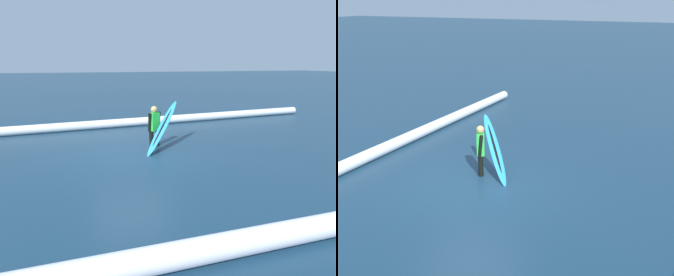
% 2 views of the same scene
% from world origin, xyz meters
% --- Properties ---
extents(ground_plane, '(171.47, 171.47, 0.00)m').
position_xyz_m(ground_plane, '(0.00, 0.00, 0.00)').
color(ground_plane, '#19374F').
extents(surfer, '(0.46, 0.41, 1.35)m').
position_xyz_m(surfer, '(-0.86, -0.18, 0.75)').
color(surfer, black).
rests_on(surfer, ground_plane).
extents(surfboard, '(1.56, 1.53, 1.47)m').
position_xyz_m(surfboard, '(-1.04, 0.14, 0.72)').
color(surfboard, '#268CE5').
rests_on(surfboard, ground_plane).
extents(wave_crest_foreground, '(20.49, 1.55, 0.36)m').
position_xyz_m(wave_crest_foreground, '(0.34, -3.55, 0.18)').
color(wave_crest_foreground, white).
rests_on(wave_crest_foreground, ground_plane).
extents(wave_crest_midground, '(20.23, 0.73, 0.38)m').
position_xyz_m(wave_crest_midground, '(0.69, 5.59, 0.19)').
color(wave_crest_midground, white).
rests_on(wave_crest_midground, ground_plane).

